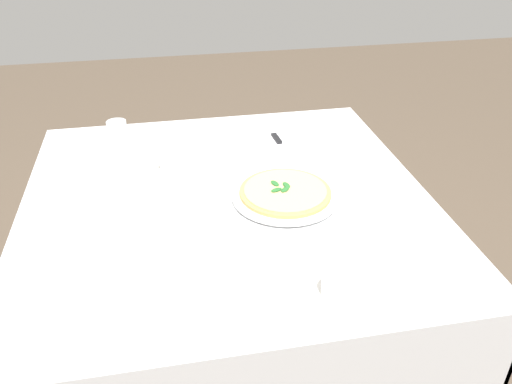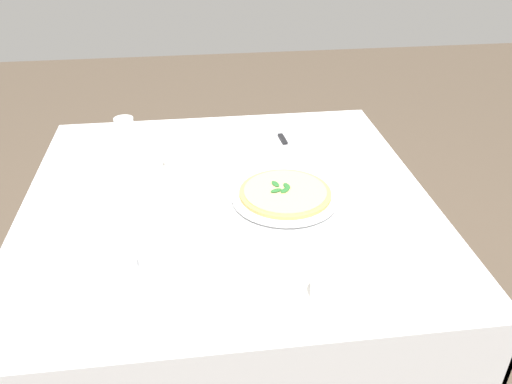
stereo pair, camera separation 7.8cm
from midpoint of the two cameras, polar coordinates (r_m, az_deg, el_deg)
The scene contains 10 objects.
ground_plane at distance 2.05m, azimuth -1.38°, elevation -18.48°, with size 8.00×8.00×0.00m, color brown.
dining_table at distance 1.63m, azimuth -1.65°, elevation -4.17°, with size 1.20×1.20×0.75m.
pizza_plate at distance 1.54m, azimuth 4.66°, elevation -0.50°, with size 0.32×0.32×0.02m.
pizza at distance 1.53m, azimuth 4.67°, elevation -0.06°, with size 0.27×0.27×0.02m.
coffee_cup_center_back at distance 1.20m, azimuth 9.71°, elevation -10.53°, with size 0.13×0.13×0.06m.
coffee_cup_near_right at distance 1.76m, azimuth -9.07°, elevation 4.22°, with size 0.13×0.13×0.07m.
water_glass_far_right at distance 1.85m, azimuth -12.93°, elevation 6.01°, with size 0.07×0.07×0.12m.
water_glass_left_edge at distance 1.26m, azimuth -12.75°, elevation -7.40°, with size 0.07×0.07×0.10m.
napkin_folded at distance 1.90m, azimuth 3.75°, elevation 6.00°, with size 0.24×0.16×0.02m.
dinner_knife at distance 1.90m, azimuth 3.75°, elevation 6.42°, with size 0.20×0.03×0.01m.
Camera 2 is at (-1.33, 0.08, 1.57)m, focal length 36.47 mm.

